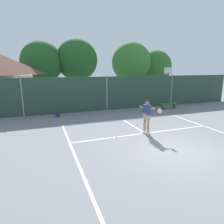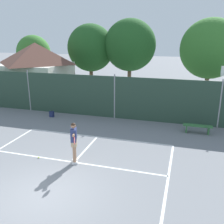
{
  "view_description": "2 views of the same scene",
  "coord_description": "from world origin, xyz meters",
  "px_view_note": "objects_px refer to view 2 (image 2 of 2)",
  "views": [
    {
      "loc": [
        -5.23,
        -6.43,
        3.5
      ],
      "look_at": [
        -1.38,
        3.99,
        0.99
      ],
      "focal_mm": 31.25,
      "sensor_mm": 36.0,
      "label": 1
    },
    {
      "loc": [
        4.47,
        -6.72,
        5.43
      ],
      "look_at": [
        0.47,
        6.8,
        1.1
      ],
      "focal_mm": 40.74,
      "sensor_mm": 36.0,
      "label": 2
    }
  ],
  "objects_px": {
    "courtside_bench": "(198,127)",
    "tennis_player": "(74,139)",
    "backpack_navy": "(52,114)",
    "tennis_ball": "(39,157)"
  },
  "relations": [
    {
      "from": "backpack_navy",
      "to": "courtside_bench",
      "type": "relative_size",
      "value": 0.29
    },
    {
      "from": "tennis_player",
      "to": "courtside_bench",
      "type": "relative_size",
      "value": 1.16
    },
    {
      "from": "courtside_bench",
      "to": "tennis_player",
      "type": "bearing_deg",
      "value": -135.21
    },
    {
      "from": "tennis_player",
      "to": "backpack_navy",
      "type": "xyz_separation_m",
      "value": [
        -4.23,
        5.51,
        -0.92
      ]
    },
    {
      "from": "tennis_ball",
      "to": "backpack_navy",
      "type": "distance_m",
      "value": 6.1
    },
    {
      "from": "tennis_player",
      "to": "backpack_navy",
      "type": "relative_size",
      "value": 4.01
    },
    {
      "from": "tennis_player",
      "to": "backpack_navy",
      "type": "distance_m",
      "value": 7.0
    },
    {
      "from": "backpack_navy",
      "to": "tennis_player",
      "type": "bearing_deg",
      "value": -52.52
    },
    {
      "from": "tennis_ball",
      "to": "backpack_navy",
      "type": "relative_size",
      "value": 0.14
    },
    {
      "from": "backpack_navy",
      "to": "courtside_bench",
      "type": "height_order",
      "value": "courtside_bench"
    }
  ]
}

